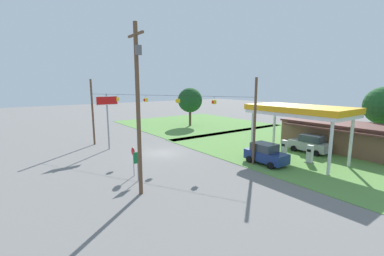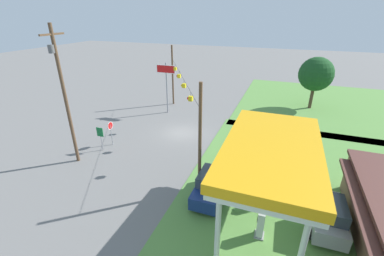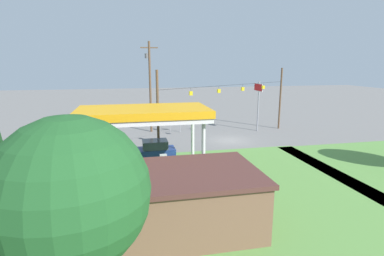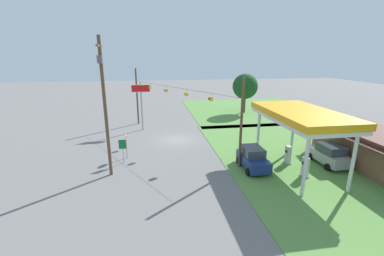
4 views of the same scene
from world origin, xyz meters
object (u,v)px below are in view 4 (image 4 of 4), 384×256
stop_sign_roadside (126,141)px  utility_pole_main (105,102)px  route_sign (123,147)px  car_at_pumps_rear (329,154)px  fuel_pump_near (288,155)px  tree_west_verge (245,86)px  car_at_pumps_front (253,158)px  stop_sign_overhead (141,96)px  fuel_pump_far (305,168)px  gas_station_canopy (301,117)px

stop_sign_roadside → utility_pole_main: bearing=164.0°
route_sign → utility_pole_main: 5.35m
car_at_pumps_rear → stop_sign_roadside: (-4.67, -19.12, 0.78)m
fuel_pump_near → tree_west_verge: 23.32m
car_at_pumps_front → stop_sign_overhead: 18.34m
fuel_pump_far → car_at_pumps_rear: car_at_pumps_rear is taller
route_sign → car_at_pumps_rear: bearing=80.2°
fuel_pump_near → fuel_pump_far: size_ratio=1.00×
car_at_pumps_rear → stop_sign_roadside: stop_sign_roadside is taller
route_sign → fuel_pump_near: bearing=80.5°
car_at_pumps_front → stop_sign_roadside: 12.47m
fuel_pump_far → stop_sign_roadside: bearing=-113.8°
fuel_pump_far → stop_sign_roadside: stop_sign_roadside is taller
gas_station_canopy → car_at_pumps_front: size_ratio=2.40×
stop_sign_overhead → car_at_pumps_front: bearing=35.1°
fuel_pump_far → route_sign: route_sign is taller
tree_west_verge → gas_station_canopy: bearing=-9.1°
stop_sign_overhead → stop_sign_roadside: bearing=-7.3°
car_at_pumps_rear → tree_west_verge: 23.71m
stop_sign_roadside → gas_station_canopy: bearing=-109.2°
tree_west_verge → fuel_pump_near: bearing=-9.7°
car_at_pumps_rear → stop_sign_overhead: bearing=49.0°
car_at_pumps_rear → utility_pole_main: 20.91m
car_at_pumps_front → route_sign: route_sign is taller
gas_station_canopy → route_sign: gas_station_canopy is taller
fuel_pump_far → utility_pole_main: 17.63m
fuel_pump_near → gas_station_canopy: bearing=0.1°
fuel_pump_far → utility_pole_main: size_ratio=0.16×
fuel_pump_far → car_at_pumps_rear: size_ratio=0.42×
fuel_pump_near → car_at_pumps_front: size_ratio=0.44×
gas_station_canopy → route_sign: bearing=-104.5°
car_at_pumps_rear → fuel_pump_near: bearing=77.7°
fuel_pump_near → utility_pole_main: size_ratio=0.16×
car_at_pumps_front → tree_west_verge: (-23.18, 7.61, 3.74)m
fuel_pump_far → route_sign: bearing=-109.3°
fuel_pump_near → stop_sign_overhead: size_ratio=0.27×
route_sign → utility_pole_main: (2.37, -0.85, 4.72)m
car_at_pumps_rear → route_sign: size_ratio=1.77×
fuel_pump_near → car_at_pumps_rear: (0.75, 3.75, 0.18)m
utility_pole_main → gas_station_canopy: bearing=84.2°
car_at_pumps_rear → stop_sign_overhead: size_ratio=0.65×
stop_sign_roadside → tree_west_verge: tree_west_verge is taller
fuel_pump_far → car_at_pumps_front: bearing=-122.2°
fuel_pump_near → stop_sign_roadside: 15.89m
fuel_pump_near → car_at_pumps_rear: car_at_pumps_rear is taller
fuel_pump_far → stop_sign_roadside: 16.83m
gas_station_canopy → fuel_pump_far: 4.40m
stop_sign_overhead → route_sign: size_ratio=2.75×
gas_station_canopy → car_at_pumps_rear: 5.51m
gas_station_canopy → fuel_pump_near: bearing=-179.9°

